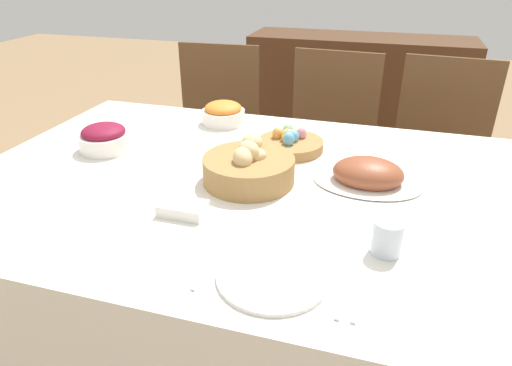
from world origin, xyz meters
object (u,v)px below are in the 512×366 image
chair_far_left (214,136)px  knife (343,290)px  chair_far_right (437,160)px  butter_dish (183,209)px  sideboard (355,102)px  carrot_bowl (223,113)px  spoon (358,293)px  ham_platter (368,175)px  dinner_plate (273,276)px  drinking_cup (387,237)px  chair_far_center (327,148)px  bread_basket (249,167)px  egg_basket (290,143)px  fork (209,264)px  beet_salad_bowl (104,138)px

chair_far_left → knife: (0.80, -1.32, 0.25)m
chair_far_right → butter_dish: 1.37m
butter_dish → sideboard: bearing=83.2°
knife → carrot_bowl: bearing=123.6°
chair_far_left → spoon: chair_far_left is taller
ham_platter → dinner_plate: size_ratio=1.31×
ham_platter → butter_dish: size_ratio=2.58×
spoon → drinking_cup: (0.05, 0.16, 0.04)m
chair_far_center → drinking_cup: bearing=-71.8°
chair_far_left → chair_far_center: same height
bread_basket → egg_basket: bearing=76.8°
knife → spoon: 0.03m
dinner_plate → fork: (-0.15, 0.00, -0.00)m
beet_salad_bowl → dinner_plate: bearing=-34.5°
dinner_plate → knife: 0.15m
ham_platter → knife: 0.50m
bread_basket → spoon: 0.55m
carrot_bowl → dinner_plate: bearing=-63.6°
chair_far_center → fork: (-0.07, -1.32, 0.25)m
chair_far_right → chair_far_center: 0.51m
egg_basket → butter_dish: (-0.17, -0.50, -0.01)m
sideboard → egg_basket: sideboard is taller
dinner_plate → knife: (0.15, 0.00, -0.00)m
ham_platter → dinner_plate: bearing=-107.3°
bread_basket → dinner_plate: bearing=-66.1°
egg_basket → knife: 0.73m
chair_far_center → drinking_cup: (0.29, -1.16, 0.29)m
fork → knife: 0.29m
knife → fork: bearing=-180.0°
fork → drinking_cup: 0.40m
bread_basket → butter_dish: 0.25m
sideboard → bread_basket: 1.99m
chair_far_center → carrot_bowl: chair_far_center is taller
carrot_bowl → butter_dish: 0.70m
ham_platter → dinner_plate: 0.52m
sideboard → chair_far_left: bearing=-121.1°
chair_far_left → butter_dish: size_ratio=7.80×
drinking_cup → spoon: bearing=-106.2°
sideboard → fork: bearing=-92.8°
spoon → sideboard: bearing=95.0°
chair_far_right → sideboard: 1.14m
fork → butter_dish: 0.23m
ham_platter → beet_salad_bowl: (-0.88, 0.00, 0.02)m
dinner_plate → chair_far_left: bearing=116.5°
fork → butter_dish: bearing=128.2°
chair_far_center → butter_dish: bearing=-96.7°
chair_far_right → spoon: size_ratio=5.37×
ham_platter → knife: size_ratio=1.78×
carrot_bowl → spoon: 1.06m
bread_basket → knife: bread_basket is taller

